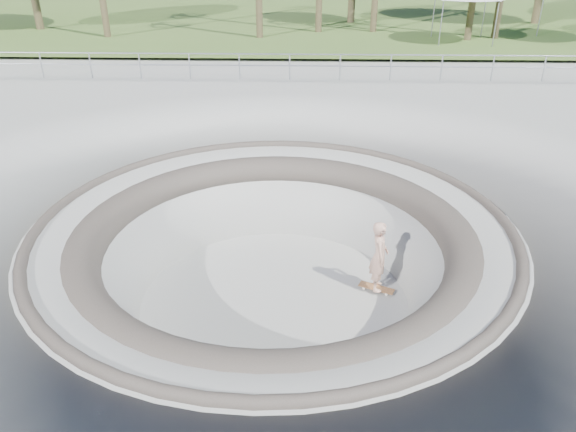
% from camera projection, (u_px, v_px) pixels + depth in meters
% --- Properties ---
extents(ground, '(180.00, 180.00, 0.00)m').
position_uv_depth(ground, '(274.00, 225.00, 11.96)').
color(ground, gray).
rests_on(ground, ground).
extents(skate_bowl, '(14.00, 14.00, 4.10)m').
position_uv_depth(skate_bowl, '(275.00, 296.00, 12.80)').
color(skate_bowl, gray).
rests_on(skate_bowl, ground).
extents(grass_strip, '(180.00, 36.00, 0.12)m').
position_uv_depth(grass_strip, '(298.00, 7.00, 42.00)').
color(grass_strip, '#425E25').
rests_on(grass_strip, ground).
extents(distant_hills, '(103.20, 45.00, 28.60)m').
position_uv_depth(distant_hills, '(333.00, 47.00, 65.79)').
color(distant_hills, brown).
rests_on(distant_hills, ground).
extents(safety_railing, '(25.00, 0.06, 1.03)m').
position_uv_depth(safety_railing, '(290.00, 66.00, 22.28)').
color(safety_railing, '#979A9F').
rests_on(safety_railing, ground).
extents(skateboard, '(0.85, 0.56, 0.09)m').
position_uv_depth(skateboard, '(376.00, 288.00, 13.08)').
color(skateboard, '#95643B').
rests_on(skateboard, ground).
extents(skater, '(0.44, 0.64, 1.72)m').
position_uv_depth(skater, '(379.00, 256.00, 12.68)').
color(skater, tan).
rests_on(skater, skateboard).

